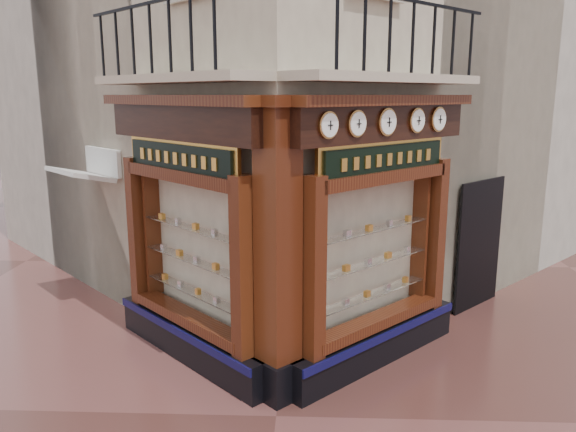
{
  "coord_description": "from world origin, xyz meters",
  "views": [
    {
      "loc": [
        0.41,
        -6.39,
        3.98
      ],
      "look_at": [
        0.07,
        2.0,
        2.16
      ],
      "focal_mm": 35.0,
      "sensor_mm": 36.0,
      "label": 1
    }
  ],
  "objects_px": {
    "awning": "(91,307)",
    "clock_e": "(438,119)",
    "clock_a": "(328,125)",
    "clock_d": "(417,120)",
    "clock_c": "(387,122)",
    "corner_pilaster": "(278,257)",
    "clock_b": "(357,124)",
    "signboard_left": "(179,158)",
    "signboard_right": "(386,159)"
  },
  "relations": [
    {
      "from": "awning",
      "to": "clock_e",
      "type": "bearing_deg",
      "value": -147.6
    },
    {
      "from": "clock_a",
      "to": "clock_d",
      "type": "bearing_deg",
      "value": -0.0
    },
    {
      "from": "clock_a",
      "to": "clock_c",
      "type": "xyz_separation_m",
      "value": [
        0.82,
        0.82,
        -0.0
      ]
    },
    {
      "from": "clock_e",
      "to": "corner_pilaster",
      "type": "bearing_deg",
      "value": 171.47
    },
    {
      "from": "clock_b",
      "to": "clock_d",
      "type": "xyz_separation_m",
      "value": [
        0.93,
        0.93,
        -0.0
      ]
    },
    {
      "from": "clock_e",
      "to": "signboard_left",
      "type": "relative_size",
      "value": 0.19
    },
    {
      "from": "clock_a",
      "to": "clock_b",
      "type": "distance_m",
      "value": 0.53
    },
    {
      "from": "clock_c",
      "to": "clock_e",
      "type": "height_order",
      "value": "clock_c"
    },
    {
      "from": "clock_d",
      "to": "clock_e",
      "type": "distance_m",
      "value": 0.55
    },
    {
      "from": "awning",
      "to": "signboard_left",
      "type": "height_order",
      "value": "signboard_left"
    },
    {
      "from": "clock_a",
      "to": "clock_e",
      "type": "height_order",
      "value": "clock_e"
    },
    {
      "from": "clock_b",
      "to": "signboard_right",
      "type": "distance_m",
      "value": 0.93
    },
    {
      "from": "clock_c",
      "to": "awning",
      "type": "distance_m",
      "value": 6.74
    },
    {
      "from": "clock_a",
      "to": "signboard_left",
      "type": "bearing_deg",
      "value": 109.41
    },
    {
      "from": "clock_d",
      "to": "awning",
      "type": "distance_m",
      "value": 6.98
    },
    {
      "from": "clock_a",
      "to": "clock_c",
      "type": "bearing_deg",
      "value": 0.0
    },
    {
      "from": "clock_b",
      "to": "signboard_right",
      "type": "bearing_deg",
      "value": 8.18
    },
    {
      "from": "clock_d",
      "to": "clock_a",
      "type": "bearing_deg",
      "value": 180.0
    },
    {
      "from": "awning",
      "to": "signboard_right",
      "type": "xyz_separation_m",
      "value": [
        5.24,
        -2.06,
        3.1
      ]
    },
    {
      "from": "awning",
      "to": "clock_a",
      "type": "bearing_deg",
      "value": -169.78
    },
    {
      "from": "clock_c",
      "to": "corner_pilaster",
      "type": "bearing_deg",
      "value": 165.12
    },
    {
      "from": "corner_pilaster",
      "to": "signboard_left",
      "type": "relative_size",
      "value": 2.01
    },
    {
      "from": "corner_pilaster",
      "to": "signboard_right",
      "type": "height_order",
      "value": "corner_pilaster"
    },
    {
      "from": "clock_c",
      "to": "clock_a",
      "type": "bearing_deg",
      "value": 180.0
    },
    {
      "from": "clock_a",
      "to": "clock_e",
      "type": "bearing_deg",
      "value": 0.0
    },
    {
      "from": "clock_b",
      "to": "clock_d",
      "type": "distance_m",
      "value": 1.32
    },
    {
      "from": "clock_c",
      "to": "signboard_right",
      "type": "height_order",
      "value": "clock_c"
    },
    {
      "from": "clock_c",
      "to": "awning",
      "type": "height_order",
      "value": "clock_c"
    },
    {
      "from": "clock_d",
      "to": "signboard_left",
      "type": "xyz_separation_m",
      "value": [
        -3.39,
        -0.31,
        -0.52
      ]
    },
    {
      "from": "clock_c",
      "to": "signboard_left",
      "type": "bearing_deg",
      "value": 131.46
    },
    {
      "from": "clock_c",
      "to": "awning",
      "type": "xyz_separation_m",
      "value": [
        -5.22,
        2.24,
        -3.62
      ]
    },
    {
      "from": "clock_b",
      "to": "signboard_left",
      "type": "relative_size",
      "value": 0.18
    },
    {
      "from": "clock_e",
      "to": "awning",
      "type": "bearing_deg",
      "value": 122.4
    },
    {
      "from": "clock_e",
      "to": "clock_d",
      "type": "bearing_deg",
      "value": -180.0
    },
    {
      "from": "clock_c",
      "to": "clock_d",
      "type": "xyz_separation_m",
      "value": [
        0.49,
        0.49,
        0.0
      ]
    },
    {
      "from": "clock_a",
      "to": "signboard_right",
      "type": "relative_size",
      "value": 0.17
    },
    {
      "from": "clock_b",
      "to": "clock_c",
      "type": "relative_size",
      "value": 0.92
    },
    {
      "from": "corner_pilaster",
      "to": "signboard_right",
      "type": "relative_size",
      "value": 2.01
    },
    {
      "from": "clock_d",
      "to": "awning",
      "type": "relative_size",
      "value": 0.27
    },
    {
      "from": "clock_a",
      "to": "clock_e",
      "type": "xyz_separation_m",
      "value": [
        1.7,
        1.7,
        -0.0
      ]
    },
    {
      "from": "corner_pilaster",
      "to": "clock_b",
      "type": "xyz_separation_m",
      "value": [
        1.0,
        0.39,
        1.67
      ]
    },
    {
      "from": "corner_pilaster",
      "to": "signboard_left",
      "type": "bearing_deg",
      "value": 100.25
    },
    {
      "from": "clock_e",
      "to": "signboard_left",
      "type": "height_order",
      "value": "clock_e"
    },
    {
      "from": "clock_b",
      "to": "corner_pilaster",
      "type": "bearing_deg",
      "value": 156.47
    },
    {
      "from": "corner_pilaster",
      "to": "clock_b",
      "type": "bearing_deg",
      "value": -23.53
    },
    {
      "from": "corner_pilaster",
      "to": "clock_d",
      "type": "relative_size",
      "value": 11.06
    },
    {
      "from": "corner_pilaster",
      "to": "clock_c",
      "type": "height_order",
      "value": "corner_pilaster"
    },
    {
      "from": "clock_c",
      "to": "signboard_left",
      "type": "distance_m",
      "value": 2.95
    },
    {
      "from": "clock_a",
      "to": "signboard_left",
      "type": "xyz_separation_m",
      "value": [
        -2.08,
        1.0,
        -0.52
      ]
    },
    {
      "from": "corner_pilaster",
      "to": "clock_a",
      "type": "height_order",
      "value": "corner_pilaster"
    }
  ]
}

